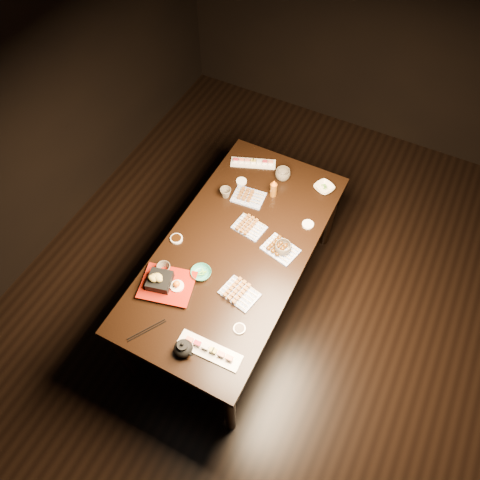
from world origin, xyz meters
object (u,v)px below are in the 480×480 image
at_px(yakitori_plate_center, 249,226).
at_px(tempura_tray, 166,282).
at_px(teapot, 183,347).
at_px(edamame_bowl_green, 201,273).
at_px(dining_table, 237,277).
at_px(teacup_near_left, 164,269).
at_px(sushi_platter_far, 253,162).
at_px(teacup_far_right, 283,174).
at_px(edamame_bowl_cream, 324,188).
at_px(yakitori_plate_left, 249,195).
at_px(teacup_mid_right, 283,248).
at_px(sushi_platter_near, 209,349).
at_px(condiment_bottle, 274,188).
at_px(yakitori_plate_right, 240,292).
at_px(teacup_far_left, 226,193).

distance_m(yakitori_plate_center, tempura_tray, 0.67).
distance_m(yakitori_plate_center, teapot, 0.94).
xyz_separation_m(yakitori_plate_center, edamame_bowl_green, (-0.10, -0.46, -0.01)).
relative_size(dining_table, edamame_bowl_green, 14.03).
relative_size(dining_table, teacup_near_left, 21.28).
distance_m(sushi_platter_far, teacup_far_right, 0.26).
relative_size(edamame_bowl_cream, teacup_far_right, 1.23).
bearing_deg(yakitori_plate_left, teacup_mid_right, -43.24).
distance_m(yakitori_plate_left, edamame_bowl_green, 0.69).
bearing_deg(tempura_tray, sushi_platter_near, -43.86).
relative_size(edamame_bowl_cream, condiment_bottle, 0.89).
bearing_deg(teacup_near_left, yakitori_plate_center, 60.17).
bearing_deg(tempura_tray, dining_table, 47.25).
xyz_separation_m(teacup_near_left, condiment_bottle, (0.33, 0.88, 0.03)).
bearing_deg(edamame_bowl_green, sushi_platter_far, 97.63).
bearing_deg(teacup_mid_right, tempura_tray, -133.30).
bearing_deg(yakitori_plate_right, dining_table, 132.69).
distance_m(sushi_platter_near, sushi_platter_far, 1.47).
distance_m(sushi_platter_near, edamame_bowl_cream, 1.42).
distance_m(teacup_far_left, condiment_bottle, 0.33).
distance_m(sushi_platter_far, condiment_bottle, 0.33).
height_order(sushi_platter_far, teapot, teapot).
distance_m(yakitori_plate_right, teapot, 0.48).
distance_m(yakitori_plate_center, teacup_far_right, 0.51).
relative_size(edamame_bowl_green, edamame_bowl_cream, 0.97).
bearing_deg(condiment_bottle, teacup_mid_right, -57.91).
xyz_separation_m(yakitori_plate_left, edamame_bowl_cream, (0.44, 0.31, -0.01)).
distance_m(teapot, condiment_bottle, 1.27).
distance_m(tempura_tray, teapot, 0.43).
bearing_deg(sushi_platter_far, edamame_bowl_green, 75.96).
distance_m(yakitori_plate_left, teapot, 1.18).
height_order(tempura_tray, teacup_far_left, tempura_tray).
relative_size(edamame_bowl_cream, teacup_near_left, 1.56).
distance_m(yakitori_plate_center, teacup_mid_right, 0.28).
bearing_deg(dining_table, sushi_platter_near, -75.41).
bearing_deg(yakitori_plate_left, yakitori_plate_center, -67.97).
height_order(dining_table, teacup_near_left, teacup_near_left).
height_order(yakitori_plate_center, edamame_bowl_cream, yakitori_plate_center).
relative_size(sushi_platter_near, yakitori_plate_left, 1.75).
bearing_deg(yakitori_plate_left, yakitori_plate_right, -73.16).
bearing_deg(yakitori_plate_right, edamame_bowl_green, -170.62).
distance_m(sushi_platter_near, tempura_tray, 0.50).
distance_m(sushi_platter_far, yakitori_plate_left, 0.33).
bearing_deg(sushi_platter_near, sushi_platter_far, 105.02).
bearing_deg(teacup_far_left, dining_table, -52.65).
xyz_separation_m(sushi_platter_near, edamame_bowl_cream, (0.13, 1.42, -0.01)).
height_order(yakitori_plate_left, teacup_near_left, teacup_near_left).
distance_m(edamame_bowl_green, teacup_far_right, 0.97).
bearing_deg(tempura_tray, edamame_bowl_cream, 49.92).
height_order(dining_table, teacup_far_right, teacup_far_right).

